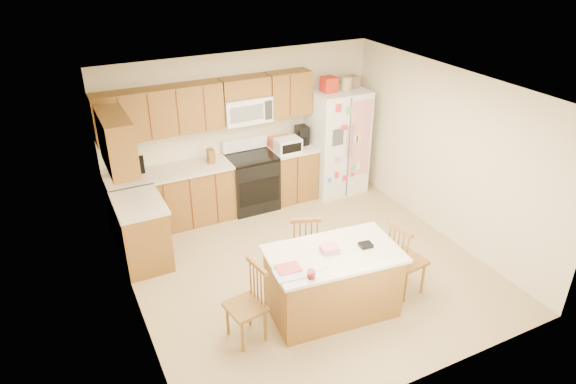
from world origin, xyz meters
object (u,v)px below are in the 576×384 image
island (333,282)px  windsor_chair_right (405,260)px  stove (251,181)px  windsor_chair_back (304,246)px  refrigerator (337,140)px  windsor_chair_left (247,305)px

island → windsor_chair_right: 1.00m
stove → windsor_chair_back: (-0.13, -2.06, -0.03)m
refrigerator → windsor_chair_right: size_ratio=2.04×
stove → windsor_chair_right: (0.84, -2.93, -0.00)m
stove → windsor_chair_back: stove is taller
refrigerator → windsor_chair_right: refrigerator is taller
stove → windsor_chair_left: 3.08m
windsor_chair_left → stove: bearing=66.3°
refrigerator → windsor_chair_left: 3.97m
windsor_chair_left → windsor_chair_back: bearing=34.4°
island → refrigerator: bearing=58.1°
refrigerator → windsor_chair_back: (-1.70, -2.00, -0.47)m
stove → windsor_chair_left: (-1.24, -2.82, -0.03)m
windsor_chair_back → windsor_chair_right: bearing=-41.9°
stove → windsor_chair_back: size_ratio=1.19×
windsor_chair_back → stove: bearing=86.4°
refrigerator → windsor_chair_left: size_ratio=2.15×
stove → refrigerator: (1.57, -0.06, 0.45)m
stove → island: size_ratio=0.69×
windsor_chair_back → island: bearing=-92.4°
refrigerator → windsor_chair_right: bearing=-104.4°
windsor_chair_left → windsor_chair_back: 1.35m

